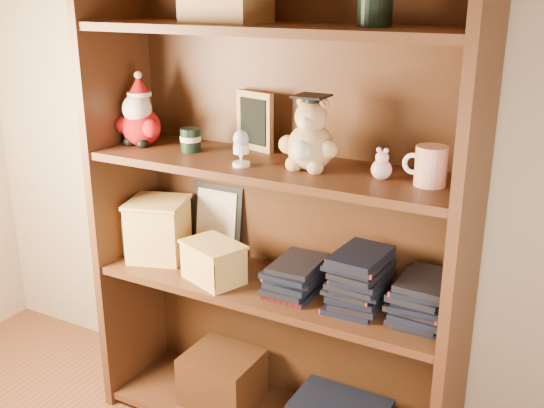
{
  "coord_description": "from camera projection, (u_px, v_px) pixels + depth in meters",
  "views": [
    {
      "loc": [
        0.83,
        -0.3,
        1.44
      ],
      "look_at": [
        -0.06,
        1.3,
        0.82
      ],
      "focal_mm": 42.0,
      "sensor_mm": 36.0,
      "label": 1
    }
  ],
  "objects": [
    {
      "name": "bookcase",
      "position": [
        279.0,
        212.0,
        2.0
      ],
      "size": [
        1.2,
        0.35,
        1.6
      ],
      "color": "#4B2915",
      "rests_on": "ground"
    },
    {
      "name": "shelf_lower",
      "position": [
        272.0,
        288.0,
        2.03
      ],
      "size": [
        1.14,
        0.33,
        0.02
      ],
      "color": "#4B2915",
      "rests_on": "ground"
    },
    {
      "name": "shelf_upper",
      "position": [
        272.0,
        167.0,
        1.9
      ],
      "size": [
        1.14,
        0.33,
        0.02
      ],
      "color": "#4B2915",
      "rests_on": "ground"
    },
    {
      "name": "santa_plush",
      "position": [
        140.0,
        118.0,
        2.09
      ],
      "size": [
        0.18,
        0.13,
        0.25
      ],
      "color": "#A50F0F",
      "rests_on": "shelf_upper"
    },
    {
      "name": "teachers_tin",
      "position": [
        191.0,
        140.0,
        2.02
      ],
      "size": [
        0.07,
        0.07,
        0.07
      ],
      "color": "black",
      "rests_on": "shelf_upper"
    },
    {
      "name": "chalkboard_plaque",
      "position": [
        255.0,
        122.0,
        2.02
      ],
      "size": [
        0.15,
        0.1,
        0.19
      ],
      "color": "#9E7547",
      "rests_on": "shelf_upper"
    },
    {
      "name": "egg_cup",
      "position": [
        241.0,
        147.0,
        1.85
      ],
      "size": [
        0.05,
        0.05,
        0.11
      ],
      "color": "white",
      "rests_on": "shelf_upper"
    },
    {
      "name": "grad_teddy_bear",
      "position": [
        310.0,
        141.0,
        1.81
      ],
      "size": [
        0.18,
        0.16,
        0.22
      ],
      "color": "tan",
      "rests_on": "shelf_upper"
    },
    {
      "name": "pink_figurine",
      "position": [
        382.0,
        167.0,
        1.73
      ],
      "size": [
        0.06,
        0.06,
        0.09
      ],
      "color": "#D4A7A3",
      "rests_on": "shelf_upper"
    },
    {
      "name": "teacher_mug",
      "position": [
        430.0,
        166.0,
        1.67
      ],
      "size": [
        0.12,
        0.08,
        0.11
      ],
      "color": "silver",
      "rests_on": "shelf_upper"
    },
    {
      "name": "certificate_frame",
      "position": [
        217.0,
        219.0,
        2.24
      ],
      "size": [
        0.2,
        0.05,
        0.25
      ],
      "color": "black",
      "rests_on": "shelf_lower"
    },
    {
      "name": "treats_box",
      "position": [
        158.0,
        229.0,
        2.2
      ],
      "size": [
        0.24,
        0.24,
        0.21
      ],
      "color": "#DBB25A",
      "rests_on": "shelf_lower"
    },
    {
      "name": "pencils_box",
      "position": [
        213.0,
        262.0,
        2.03
      ],
      "size": [
        0.23,
        0.2,
        0.13
      ],
      "color": "#DBB25A",
      "rests_on": "shelf_lower"
    },
    {
      "name": "book_stack_left",
      "position": [
        296.0,
        276.0,
        1.97
      ],
      "size": [
        0.14,
        0.2,
        0.1
      ],
      "color": "black",
      "rests_on": "shelf_lower"
    },
    {
      "name": "book_stack_mid",
      "position": [
        360.0,
        278.0,
        1.86
      ],
      "size": [
        0.14,
        0.2,
        0.18
      ],
      "color": "black",
      "rests_on": "shelf_lower"
    },
    {
      "name": "book_stack_right",
      "position": [
        422.0,
        300.0,
        1.79
      ],
      "size": [
        0.14,
        0.2,
        0.13
      ],
      "color": "black",
      "rests_on": "shelf_lower"
    }
  ]
}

